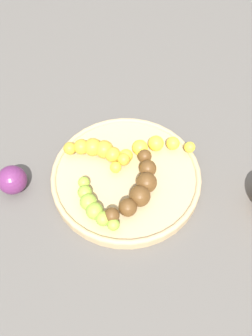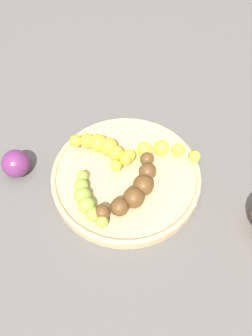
{
  "view_description": "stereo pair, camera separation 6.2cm",
  "coord_description": "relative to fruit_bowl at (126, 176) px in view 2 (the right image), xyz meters",
  "views": [
    {
      "loc": [
        -0.22,
        -0.28,
        0.55
      ],
      "look_at": [
        0.0,
        0.0,
        0.04
      ],
      "focal_mm": 37.72,
      "sensor_mm": 36.0,
      "label": 1
    },
    {
      "loc": [
        -0.17,
        -0.31,
        0.55
      ],
      "look_at": [
        0.0,
        0.0,
        0.04
      ],
      "focal_mm": 37.72,
      "sensor_mm": 36.0,
      "label": 2
    }
  ],
  "objects": [
    {
      "name": "fruit_bowl",
      "position": [
        0.0,
        0.0,
        0.0
      ],
      "size": [
        0.27,
        0.27,
        0.02
      ],
      "color": "tan",
      "rests_on": "ground_plane"
    },
    {
      "name": "banana_green",
      "position": [
        -0.09,
        -0.02,
        0.02
      ],
      "size": [
        0.04,
        0.12,
        0.03
      ],
      "rotation": [
        0.0,
        0.0,
        3.06
      ],
      "color": "#8CAD38",
      "rests_on": "fruit_bowl"
    },
    {
      "name": "banana_yellow",
      "position": [
        0.06,
        0.01,
        0.02
      ],
      "size": [
        0.16,
        0.08,
        0.03
      ],
      "rotation": [
        0.0,
        0.0,
        1.23
      ],
      "color": "yellow",
      "rests_on": "fruit_bowl"
    },
    {
      "name": "ground_plane",
      "position": [
        0.0,
        0.0,
        -0.01
      ],
      "size": [
        2.4,
        2.4,
        0.0
      ],
      "primitive_type": "plane",
      "color": "#56514C"
    },
    {
      "name": "banana_overripe",
      "position": [
        -0.01,
        -0.05,
        0.03
      ],
      "size": [
        0.14,
        0.09,
        0.04
      ],
      "rotation": [
        0.0,
        0.0,
        5.19
      ],
      "color": "#593819",
      "rests_on": "fruit_bowl"
    },
    {
      "name": "plum_purple",
      "position": [
        -0.17,
        0.11,
        0.01
      ],
      "size": [
        0.05,
        0.05,
        0.05
      ],
      "primitive_type": "sphere",
      "color": "#662659",
      "rests_on": "ground_plane"
    },
    {
      "name": "banana_spotted",
      "position": [
        -0.01,
        0.06,
        0.02
      ],
      "size": [
        0.09,
        0.1,
        0.03
      ],
      "rotation": [
        0.0,
        0.0,
        0.66
      ],
      "color": "gold",
      "rests_on": "fruit_bowl"
    }
  ]
}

